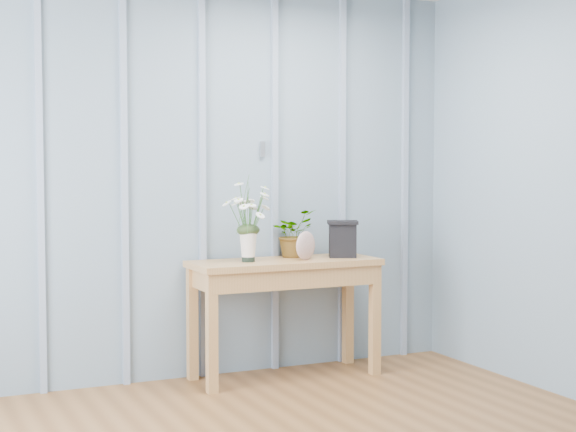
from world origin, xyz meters
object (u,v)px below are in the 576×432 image
daisy_vase (248,210)px  felt_disc_vessel (306,246)px  carved_box (343,239)px  sideboard (285,278)px

daisy_vase → felt_disc_vessel: bearing=-9.8°
daisy_vase → carved_box: (0.65, -0.02, -0.20)m
sideboard → daisy_vase: (-0.25, -0.01, 0.43)m
daisy_vase → carved_box: daisy_vase is taller
felt_disc_vessel → carved_box: carved_box is taller
carved_box → daisy_vase: bearing=178.3°
carved_box → sideboard: bearing=176.5°
felt_disc_vessel → carved_box: size_ratio=0.76×
daisy_vase → felt_disc_vessel: 0.43m
sideboard → felt_disc_vessel: 0.24m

